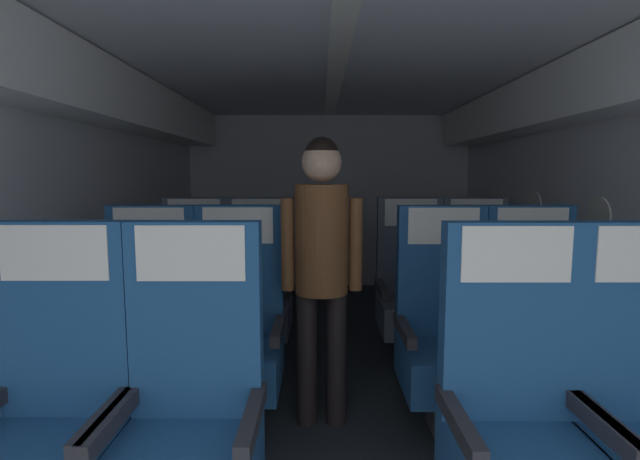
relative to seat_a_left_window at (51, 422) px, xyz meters
name	(u,v)px	position (x,y,z in m)	size (l,w,h in m)	color
ground	(337,381)	(1.06, 1.42, -0.50)	(3.63, 5.82, 0.02)	#23282D
fuselage_shell	(337,149)	(1.06, 1.68, 1.04)	(3.51, 5.47, 2.13)	silver
seat_a_left_window	(51,422)	(0.00, 0.00, 0.00)	(0.51, 0.51, 1.19)	#38383D
seat_a_left_aisle	(189,423)	(0.49, -0.01, 0.00)	(0.51, 0.51, 1.19)	#38383D
seat_a_right_window	(520,426)	(1.64, -0.03, 0.00)	(0.51, 0.51, 1.19)	#38383D
seat_b_left_window	(148,335)	(0.01, 0.90, 0.00)	(0.51, 0.51, 1.19)	#38383D
seat_b_left_aisle	(238,334)	(0.50, 0.92, 0.00)	(0.51, 0.51, 1.19)	#38383D
seat_b_right_aisle	(535,335)	(2.11, 0.90, 0.00)	(0.51, 0.51, 1.19)	#38383D
seat_b_right_window	(445,335)	(1.63, 0.89, 0.00)	(0.51, 0.51, 1.19)	#38383D
seat_c_left_window	(194,292)	(0.01, 1.83, 0.00)	(0.51, 0.51, 1.19)	#38383D
seat_c_left_aisle	(258,293)	(0.49, 1.81, 0.00)	(0.51, 0.51, 1.19)	#38383D
seat_c_right_aisle	(478,292)	(2.12, 1.84, 0.00)	(0.51, 0.51, 1.19)	#38383D
seat_c_right_window	(412,293)	(1.62, 1.82, 0.00)	(0.51, 0.51, 1.19)	#38383D
flight_attendant	(322,252)	(0.96, 0.89, 0.46)	(0.43, 0.28, 1.55)	black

